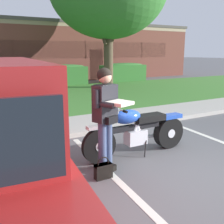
% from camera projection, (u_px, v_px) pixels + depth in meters
% --- Properties ---
extents(ground_plane, '(140.00, 140.00, 0.00)m').
position_uv_depth(ground_plane, '(183.00, 171.00, 4.35)').
color(ground_plane, '#565659').
extents(curb_strip, '(60.00, 0.20, 0.12)m').
position_uv_depth(curb_strip, '(109.00, 129.00, 6.57)').
color(curb_strip, '#ADA89E').
rests_on(curb_strip, ground).
extents(concrete_walk, '(60.00, 1.50, 0.08)m').
position_uv_depth(concrete_walk, '(94.00, 122.00, 7.29)').
color(concrete_walk, '#ADA89E').
rests_on(concrete_walk, ground).
extents(grass_lawn, '(60.00, 7.31, 0.06)m').
position_uv_depth(grass_lawn, '(50.00, 98.00, 11.05)').
color(grass_lawn, '#3D752D').
rests_on(grass_lawn, ground).
extents(stall_stripe_0, '(0.39, 4.40, 0.01)m').
position_uv_depth(stall_stripe_0, '(119.00, 182.00, 3.99)').
color(stall_stripe_0, silver).
rests_on(stall_stripe_0, ground).
extents(motorcycle, '(2.24, 0.82, 1.26)m').
position_uv_depth(motorcycle, '(140.00, 129.00, 5.01)').
color(motorcycle, black).
rests_on(motorcycle, ground).
extents(rider_person, '(0.55, 0.65, 1.70)m').
position_uv_depth(rider_person, '(106.00, 112.00, 4.15)').
color(rider_person, black).
rests_on(rider_person, ground).
extents(handbag, '(0.28, 0.13, 0.36)m').
position_uv_depth(handbag, '(103.00, 170.00, 4.08)').
color(handbag, black).
rests_on(handbag, ground).
extents(hedge_center_right, '(3.17, 0.90, 1.24)m').
position_uv_depth(hedge_center_right, '(60.00, 75.00, 15.15)').
color(hedge_center_right, '#336B2D').
rests_on(hedge_center_right, ground).
extents(hedge_right, '(3.08, 0.90, 1.24)m').
position_uv_depth(hedge_right, '(123.00, 72.00, 17.17)').
color(hedge_right, '#336B2D').
rests_on(hedge_right, ground).
extents(brick_building, '(27.38, 8.95, 3.97)m').
position_uv_depth(brick_building, '(4.00, 51.00, 19.19)').
color(brick_building, brown).
rests_on(brick_building, ground).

